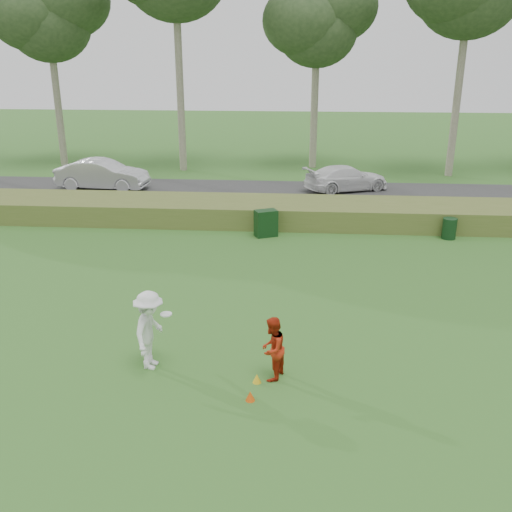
# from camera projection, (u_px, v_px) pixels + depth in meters

# --- Properties ---
(ground) EXTENTS (120.00, 120.00, 0.00)m
(ground) POSITION_uv_depth(u_px,v_px,m) (243.00, 365.00, 13.40)
(ground) COLOR #295E1F
(ground) RESTS_ON ground
(reed_strip) EXTENTS (80.00, 3.00, 0.90)m
(reed_strip) POSITION_uv_depth(u_px,v_px,m) (270.00, 212.00, 24.50)
(reed_strip) COLOR #4F6126
(reed_strip) RESTS_ON ground
(park_road) EXTENTS (80.00, 6.00, 0.06)m
(park_road) POSITION_uv_depth(u_px,v_px,m) (276.00, 194.00, 29.33)
(park_road) COLOR #2D2D2D
(park_road) RESTS_ON ground
(tree_2) EXTENTS (6.50, 6.50, 12.00)m
(tree_2) POSITION_uv_depth(u_px,v_px,m) (48.00, 15.00, 33.88)
(tree_2) COLOR gray
(tree_2) RESTS_ON ground
(tree_4) EXTENTS (6.24, 6.24, 11.50)m
(tree_4) POSITION_uv_depth(u_px,v_px,m) (317.00, 21.00, 33.31)
(tree_4) COLOR gray
(tree_4) RESTS_ON ground
(player_white) EXTENTS (0.95, 1.29, 1.89)m
(player_white) POSITION_uv_depth(u_px,v_px,m) (150.00, 330.00, 13.04)
(player_white) COLOR white
(player_white) RESTS_ON ground
(player_red) EXTENTS (0.77, 0.87, 1.49)m
(player_red) POSITION_uv_depth(u_px,v_px,m) (272.00, 349.00, 12.63)
(player_red) COLOR #AE250E
(player_red) RESTS_ON ground
(cone_orange) EXTENTS (0.20, 0.20, 0.22)m
(cone_orange) POSITION_uv_depth(u_px,v_px,m) (250.00, 396.00, 12.02)
(cone_orange) COLOR #E14D0B
(cone_orange) RESTS_ON ground
(cone_yellow) EXTENTS (0.19, 0.19, 0.21)m
(cone_yellow) POSITION_uv_depth(u_px,v_px,m) (257.00, 378.00, 12.67)
(cone_yellow) COLOR gold
(cone_yellow) RESTS_ON ground
(utility_cabinet) EXTENTS (0.99, 0.84, 1.06)m
(utility_cabinet) POSITION_uv_depth(u_px,v_px,m) (266.00, 223.00, 22.58)
(utility_cabinet) COLOR black
(utility_cabinet) RESTS_ON ground
(trash_bin) EXTENTS (0.64, 0.64, 0.82)m
(trash_bin) POSITION_uv_depth(u_px,v_px,m) (449.00, 228.00, 22.32)
(trash_bin) COLOR black
(trash_bin) RESTS_ON ground
(car_mid) EXTENTS (4.85, 1.96, 1.57)m
(car_mid) POSITION_uv_depth(u_px,v_px,m) (102.00, 175.00, 29.94)
(car_mid) COLOR silver
(car_mid) RESTS_ON park_road
(car_right) EXTENTS (4.79, 3.45, 1.29)m
(car_right) POSITION_uv_depth(u_px,v_px,m) (346.00, 178.00, 29.74)
(car_right) COLOR white
(car_right) RESTS_ON park_road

